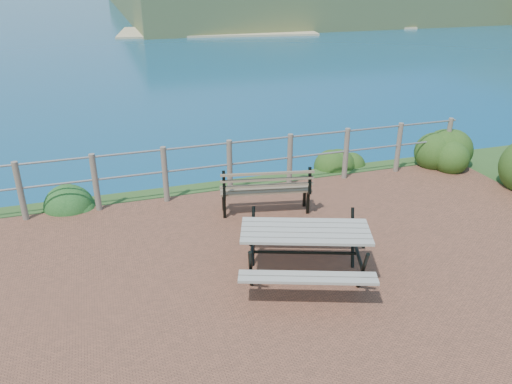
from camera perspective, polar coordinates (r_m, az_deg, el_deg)
ground at (r=6.37m, az=5.07°, el=-12.18°), size 10.00×7.00×0.12m
safety_railing at (r=8.90m, az=-3.03°, el=3.18°), size 9.40×0.10×1.00m
picnic_table at (r=6.54m, az=5.59°, el=-6.39°), size 1.78×1.36×0.70m
park_bench at (r=8.18m, az=1.10°, el=1.14°), size 1.54×0.66×0.84m
shrub_right_edge at (r=11.02m, az=20.22°, el=2.73°), size 0.95×0.95×1.36m
shrub_lip_west at (r=9.20m, az=-20.51°, el=-1.57°), size 0.81×0.81×0.57m
shrub_lip_east at (r=10.64m, az=9.62°, el=3.17°), size 0.83×0.83×0.60m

